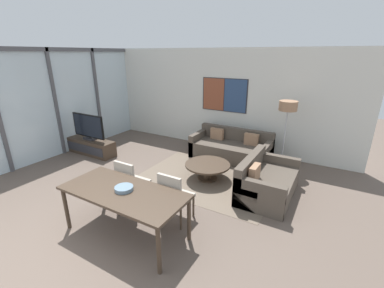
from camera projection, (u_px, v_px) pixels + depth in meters
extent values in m
plane|color=brown|center=(38.00, 265.00, 3.41)|extent=(24.00, 24.00, 0.00)
cube|color=silver|center=(216.00, 99.00, 7.40)|extent=(7.79, 0.06, 2.80)
cube|color=#2D2D33|center=(224.00, 95.00, 7.18)|extent=(1.35, 0.01, 0.92)
cube|color=brown|center=(214.00, 94.00, 7.33)|extent=(0.63, 0.02, 0.88)
cube|color=navy|center=(235.00, 96.00, 7.02)|extent=(0.63, 0.02, 0.88)
cube|color=silver|center=(55.00, 104.00, 6.77)|extent=(0.02, 5.46, 2.80)
cube|color=#515156|center=(46.00, 49.00, 6.31)|extent=(0.07, 5.46, 0.10)
cube|color=#515156|center=(56.00, 104.00, 6.76)|extent=(0.07, 0.08, 2.80)
cube|color=#515156|center=(97.00, 97.00, 7.87)|extent=(0.07, 0.08, 2.80)
cube|color=#706051|center=(207.00, 179.00, 5.75)|extent=(2.93, 2.13, 0.01)
cube|color=#423326|center=(91.00, 146.00, 7.13)|extent=(1.52, 0.43, 0.42)
cube|color=#2D2D33|center=(84.00, 149.00, 6.95)|extent=(1.40, 0.01, 0.23)
cube|color=#2D2D33|center=(90.00, 138.00, 7.05)|extent=(0.36, 0.20, 0.05)
cube|color=#2D2D33|center=(90.00, 136.00, 7.03)|extent=(0.06, 0.03, 0.08)
cube|color=black|center=(88.00, 126.00, 6.93)|extent=(1.13, 0.04, 0.64)
cube|color=black|center=(87.00, 126.00, 6.91)|extent=(1.05, 0.01, 0.57)
cube|color=#51473D|center=(230.00, 151.00, 6.77)|extent=(2.04, 0.91, 0.42)
cube|color=#51473D|center=(236.00, 141.00, 7.02)|extent=(2.04, 0.16, 0.76)
cube|color=#51473D|center=(199.00, 142.00, 7.18)|extent=(0.14, 0.91, 0.60)
cube|color=#51473D|center=(267.00, 155.00, 6.29)|extent=(0.14, 0.91, 0.60)
cube|color=#9E7556|center=(217.00, 134.00, 7.03)|extent=(0.36, 0.12, 0.30)
cube|color=#9E7556|center=(251.00, 139.00, 6.58)|extent=(0.36, 0.12, 0.30)
cube|color=#51473D|center=(268.00, 185.00, 5.03)|extent=(0.91, 1.51, 0.42)
cube|color=#51473D|center=(250.00, 173.00, 5.15)|extent=(0.16, 1.51, 0.76)
cube|color=#51473D|center=(258.00, 197.00, 4.44)|extent=(0.91, 0.14, 0.60)
cube|color=#51473D|center=(277.00, 168.00, 5.56)|extent=(0.91, 0.14, 0.60)
cube|color=#9E7556|center=(255.00, 173.00, 4.73)|extent=(0.12, 0.36, 0.30)
cylinder|color=#423326|center=(207.00, 178.00, 5.74)|extent=(0.45, 0.45, 0.03)
cylinder|color=#423326|center=(207.00, 172.00, 5.70)|extent=(0.18, 0.18, 0.33)
cylinder|color=#423326|center=(208.00, 165.00, 5.63)|extent=(0.99, 0.99, 0.04)
cube|color=#423326|center=(123.00, 192.00, 3.77)|extent=(1.93, 0.85, 0.04)
cylinder|color=#423326|center=(66.00, 209.00, 4.02)|extent=(0.06, 0.06, 0.72)
cylinder|color=#423326|center=(159.00, 250.00, 3.17)|extent=(0.06, 0.06, 0.72)
cylinder|color=#423326|center=(103.00, 188.00, 4.62)|extent=(0.06, 0.06, 0.72)
cylinder|color=#423326|center=(189.00, 219.00, 3.77)|extent=(0.06, 0.06, 0.72)
cube|color=#B2A899|center=(134.00, 183.00, 4.68)|extent=(0.46, 0.46, 0.06)
cube|color=#B2A899|center=(124.00, 175.00, 4.43)|extent=(0.42, 0.05, 0.45)
cylinder|color=#423326|center=(119.00, 196.00, 4.69)|extent=(0.04, 0.04, 0.39)
cylinder|color=#423326|center=(135.00, 202.00, 4.50)|extent=(0.04, 0.04, 0.39)
cylinder|color=#423326|center=(134.00, 187.00, 5.01)|extent=(0.04, 0.04, 0.39)
cylinder|color=#423326|center=(150.00, 192.00, 4.82)|extent=(0.04, 0.04, 0.39)
cube|color=#B2A899|center=(177.00, 197.00, 4.22)|extent=(0.46, 0.46, 0.06)
cube|color=#B2A899|center=(169.00, 189.00, 3.97)|extent=(0.42, 0.05, 0.45)
cylinder|color=#423326|center=(160.00, 211.00, 4.23)|extent=(0.04, 0.04, 0.39)
cylinder|color=#423326|center=(181.00, 219.00, 4.04)|extent=(0.04, 0.04, 0.39)
cylinder|color=#423326|center=(174.00, 200.00, 4.55)|extent=(0.04, 0.04, 0.39)
cylinder|color=#423326|center=(193.00, 206.00, 4.36)|extent=(0.04, 0.04, 0.39)
cylinder|color=slate|center=(124.00, 188.00, 3.77)|extent=(0.27, 0.27, 0.06)
torus|color=slate|center=(124.00, 187.00, 3.76)|extent=(0.27, 0.27, 0.02)
cylinder|color=#2D2D33|center=(281.00, 167.00, 6.33)|extent=(0.28, 0.28, 0.02)
cylinder|color=#B7B7BC|center=(284.00, 139.00, 6.09)|extent=(0.03, 0.03, 1.40)
cylinder|color=#9E7556|center=(288.00, 106.00, 5.82)|extent=(0.41, 0.41, 0.22)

